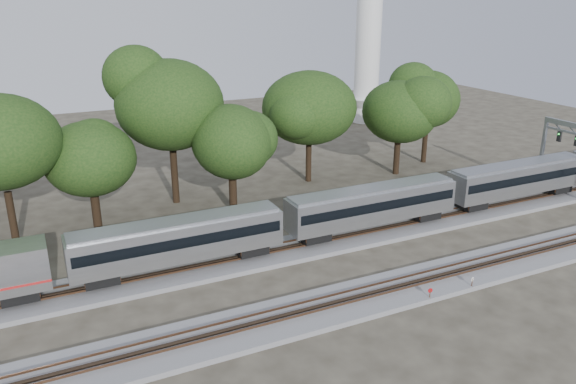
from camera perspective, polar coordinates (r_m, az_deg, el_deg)
name	(u,v)px	position (r m, az deg, el deg)	size (l,w,h in m)	color
ground	(336,278)	(45.92, 4.90, -8.66)	(160.00, 160.00, 0.00)	#383328
track_far	(302,247)	(50.52, 1.47, -5.59)	(160.00, 5.00, 0.73)	slate
track_near	(363,298)	(42.87, 7.64, -10.65)	(160.00, 5.00, 0.73)	slate
train	(451,189)	(58.39, 16.25, 0.25)	(107.24, 3.06, 4.51)	#B5B8BC
switch_stand_red	(430,293)	(43.35, 14.23, -9.95)	(0.37, 0.09, 1.16)	#512D19
switch_stand_white	(472,282)	(45.81, 18.20, -8.68)	(0.36, 0.15, 1.15)	#512D19
switch_lever	(454,288)	(45.83, 16.51, -9.31)	(0.50, 0.30, 0.30)	#512D19
signal_gantry	(569,143)	(69.15, 26.63, 4.48)	(0.59, 6.95, 8.45)	gray
tree_2	(90,159)	(56.12, -19.48, 3.18)	(7.07, 7.07, 9.96)	black
tree_3	(170,105)	(60.12, -11.93, 8.65)	(10.94, 10.94, 15.43)	black
tree_4	(231,142)	(57.23, -5.79, 5.09)	(7.64, 7.64, 10.77)	black
tree_5	(309,108)	(66.54, 2.17, 8.53)	(9.17, 9.17, 12.93)	black
tree_6	(400,112)	(70.96, 11.28, 7.98)	(8.09, 8.09, 11.41)	black
tree_7	(428,99)	(76.96, 14.07, 9.13)	(8.72, 8.72, 12.30)	black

